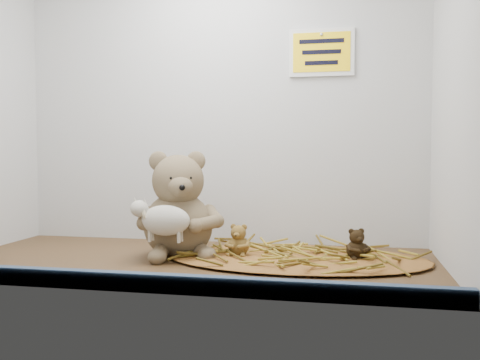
% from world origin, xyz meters
% --- Properties ---
extents(alcove_shell, '(1.20, 0.60, 0.90)m').
position_xyz_m(alcove_shell, '(0.00, 0.09, 0.45)').
color(alcove_shell, '#3E2915').
rests_on(alcove_shell, ground).
extents(front_rail, '(1.19, 0.02, 0.04)m').
position_xyz_m(front_rail, '(0.00, -0.29, 0.02)').
color(front_rail, '#3E5777').
rests_on(front_rail, shelf_floor).
extents(straw_bed, '(0.65, 0.38, 0.01)m').
position_xyz_m(straw_bed, '(0.25, 0.06, 0.01)').
color(straw_bed, brown).
rests_on(straw_bed, shelf_floor).
extents(main_teddy, '(0.29, 0.30, 0.27)m').
position_xyz_m(main_teddy, '(-0.05, 0.07, 0.14)').
color(main_teddy, '#7E664D').
rests_on(main_teddy, shelf_floor).
extents(toy_lamb, '(0.16, 0.10, 0.10)m').
position_xyz_m(toy_lamb, '(-0.05, -0.03, 0.10)').
color(toy_lamb, beige).
rests_on(toy_lamb, main_teddy).
extents(mini_teddy_tan, '(0.07, 0.07, 0.08)m').
position_xyz_m(mini_teddy_tan, '(0.11, 0.06, 0.05)').
color(mini_teddy_tan, brown).
rests_on(mini_teddy_tan, straw_bed).
extents(mini_teddy_brown, '(0.08, 0.08, 0.07)m').
position_xyz_m(mini_teddy_brown, '(0.40, 0.07, 0.05)').
color(mini_teddy_brown, black).
rests_on(mini_teddy_brown, straw_bed).
extents(wall_sign, '(0.16, 0.01, 0.11)m').
position_xyz_m(wall_sign, '(0.30, 0.29, 0.55)').
color(wall_sign, yellow).
rests_on(wall_sign, back_wall).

